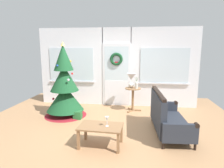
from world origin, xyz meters
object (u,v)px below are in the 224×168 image
Objects in this scene: christmas_tree at (65,88)px; table_lamp at (131,78)px; settee_sofa at (166,117)px; flower_vase at (136,85)px; side_table at (133,95)px; coffee_table at (101,129)px; wine_glass at (107,119)px; gift_box at (78,115)px.

table_lamp is at bearing 21.02° from christmas_tree.
christmas_tree reaches higher than settee_sofa.
table_lamp is at bearing 147.99° from flower_vase.
side_table is 2.36m from coffee_table.
flower_vase reaches higher than wine_glass.
wine_glass is at bearing -53.63° from gift_box.
side_table is (-0.79, 1.50, 0.13)m from settee_sofa.
christmas_tree is 2.20m from wine_glass.
christmas_tree is 0.84m from gift_box.
table_lamp is 2.26× the size of wine_glass.
side_table is at bearing 31.52° from gift_box.
flower_vase is 2.32m from wine_glass.
side_table is 1.76m from gift_box.
gift_box is (-2.25, 0.60, -0.27)m from settee_sofa.
wine_glass is (1.46, -1.63, -0.23)m from christmas_tree.
christmas_tree reaches higher than flower_vase.
side_table reaches higher than coffee_table.
coffee_table reaches higher than gift_box.
coffee_table is (-1.35, -0.79, -0.02)m from settee_sofa.
wine_glass is (-0.53, -2.24, -0.27)m from flower_vase.
table_lamp reaches higher than flower_vase.
settee_sofa is 1.91× the size of coffee_table.
settee_sofa is at bearing -64.60° from flower_vase.
gift_box is at bearing -146.27° from table_lamp.
wine_glass is at bearing -103.42° from flower_vase.
settee_sofa is 3.75× the size of table_lamp.
side_table reaches higher than wine_glass.
coffee_table is 4.03× the size of gift_box.
settee_sofa is 7.68× the size of gift_box.
coffee_table is at bearing 176.13° from wine_glass.
settee_sofa reaches higher than side_table.
gift_box is (-1.03, 1.40, -0.45)m from wine_glass.
table_lamp reaches higher than gift_box.
settee_sofa is at bearing -17.36° from christmas_tree.
side_table is at bearing 19.34° from christmas_tree.
table_lamp is 1.26× the size of flower_vase.
gift_box is at bearing -151.82° from flower_vase.
flower_vase is at bearing 73.47° from coffee_table.
gift_box is (-1.41, -0.94, -0.89)m from table_lamp.
christmas_tree is 2.15m from coffee_table.
christmas_tree is 2.84m from settee_sofa.
settee_sofa is at bearing 30.33° from coffee_table.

